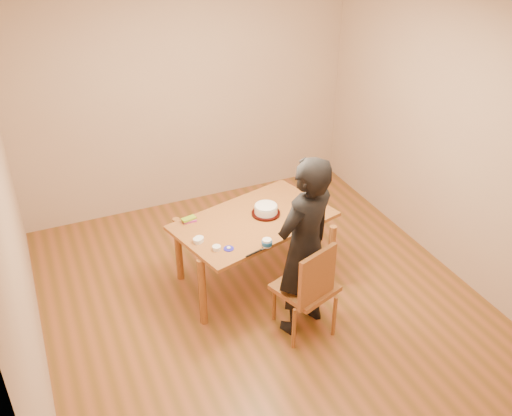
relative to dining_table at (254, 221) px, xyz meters
name	(u,v)px	position (x,y,z in m)	size (l,w,h in m)	color
room_shell	(251,165)	(-0.04, -0.05, 0.62)	(4.00, 4.50, 2.70)	brown
dining_table	(254,221)	(0.00, 0.00, 0.00)	(1.46, 0.87, 0.04)	brown
dining_chair	(305,288)	(0.15, -0.78, -0.28)	(0.46, 0.46, 0.04)	brown
cake_plate	(266,213)	(0.14, 0.04, 0.03)	(0.28, 0.28, 0.02)	red
cake	(266,209)	(0.14, 0.04, 0.07)	(0.22, 0.22, 0.07)	white
frosting_dome	(266,205)	(0.14, 0.04, 0.12)	(0.22, 0.22, 0.03)	white
frosting_tub	(267,243)	(-0.07, -0.45, 0.05)	(0.08, 0.08, 0.07)	white
frosting_lid	(229,249)	(-0.39, -0.36, 0.02)	(0.09, 0.09, 0.01)	#1F1BB0
frosting_dollop	(229,247)	(-0.39, -0.36, 0.03)	(0.04, 0.04, 0.02)	white
ramekin_green	(217,248)	(-0.49, -0.32, 0.04)	(0.07, 0.07, 0.04)	white
ramekin_yellow	(199,239)	(-0.59, -0.14, 0.04)	(0.08, 0.08, 0.04)	white
ramekin_multi	(198,241)	(-0.61, -0.15, 0.04)	(0.08, 0.08, 0.04)	white
candy_box_pink	(190,221)	(-0.57, 0.21, 0.03)	(0.13, 0.06, 0.02)	#CA2F8A
candy_box_green	(189,219)	(-0.57, 0.21, 0.05)	(0.13, 0.07, 0.02)	green
spatula	(254,253)	(-0.22, -0.51, 0.02)	(0.17, 0.02, 0.01)	black
person	(304,248)	(0.15, -0.73, 0.12)	(0.62, 0.41, 1.69)	black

